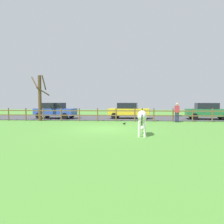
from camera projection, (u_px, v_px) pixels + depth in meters
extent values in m
plane|color=#549338|center=(105.00, 129.00, 13.73)|extent=(60.00, 60.00, 0.00)
cube|color=#47474C|center=(114.00, 117.00, 22.99)|extent=(28.00, 7.40, 0.05)
cylinder|color=brown|center=(9.00, 114.00, 19.37)|extent=(0.11, 0.11, 1.16)
cylinder|color=brown|center=(26.00, 114.00, 19.25)|extent=(0.11, 0.11, 1.16)
cylinder|color=brown|center=(43.00, 114.00, 19.13)|extent=(0.11, 0.11, 1.16)
cylinder|color=brown|center=(61.00, 115.00, 19.01)|extent=(0.11, 0.11, 1.16)
cylinder|color=brown|center=(79.00, 115.00, 18.89)|extent=(0.11, 0.11, 1.16)
cylinder|color=brown|center=(98.00, 115.00, 18.77)|extent=(0.11, 0.11, 1.16)
cylinder|color=brown|center=(116.00, 115.00, 18.65)|extent=(0.11, 0.11, 1.16)
cylinder|color=brown|center=(135.00, 115.00, 18.53)|extent=(0.11, 0.11, 1.16)
cylinder|color=brown|center=(154.00, 115.00, 18.40)|extent=(0.11, 0.11, 1.16)
cylinder|color=brown|center=(173.00, 115.00, 18.28)|extent=(0.11, 0.11, 1.16)
cylinder|color=brown|center=(193.00, 115.00, 18.16)|extent=(0.11, 0.11, 1.16)
cylinder|color=brown|center=(212.00, 115.00, 18.04)|extent=(0.11, 0.11, 1.16)
cube|color=brown|center=(107.00, 115.00, 18.71)|extent=(21.29, 0.06, 0.09)
cube|color=brown|center=(107.00, 111.00, 18.69)|extent=(21.29, 0.06, 0.09)
cylinder|color=#513A23|center=(40.00, 98.00, 19.19)|extent=(0.30, 0.30, 4.09)
cylinder|color=#513A23|center=(44.00, 83.00, 19.09)|extent=(0.11, 0.90, 1.28)
cylinder|color=#513A23|center=(35.00, 83.00, 18.73)|extent=(0.94, 0.62, 1.21)
cylinder|color=#513A23|center=(43.00, 91.00, 18.73)|extent=(0.90, 1.02, 0.75)
ellipsoid|color=white|center=(142.00, 116.00, 10.86)|extent=(0.58, 1.27, 0.56)
cylinder|color=white|center=(139.00, 127.00, 11.31)|extent=(0.11, 0.11, 0.78)
cylinder|color=white|center=(145.00, 127.00, 11.27)|extent=(0.11, 0.11, 0.78)
cylinder|color=white|center=(139.00, 129.00, 10.52)|extent=(0.11, 0.11, 0.78)
cylinder|color=white|center=(145.00, 129.00, 10.48)|extent=(0.11, 0.11, 0.78)
cylinder|color=white|center=(142.00, 119.00, 11.39)|extent=(0.29, 0.61, 0.51)
ellipsoid|color=white|center=(142.00, 128.00, 11.84)|extent=(0.23, 0.45, 0.24)
cube|color=black|center=(142.00, 109.00, 11.09)|extent=(0.08, 0.56, 0.12)
cylinder|color=black|center=(142.00, 120.00, 10.21)|extent=(0.07, 0.19, 0.54)
cylinder|color=black|center=(124.00, 125.00, 15.67)|extent=(0.01, 0.01, 0.06)
cylinder|color=black|center=(124.00, 125.00, 15.63)|extent=(0.01, 0.01, 0.06)
ellipsoid|color=black|center=(124.00, 124.00, 15.65)|extent=(0.18, 0.10, 0.12)
sphere|color=black|center=(125.00, 123.00, 15.64)|extent=(0.07, 0.07, 0.07)
cube|color=#236B38|center=(208.00, 113.00, 20.11)|extent=(4.16, 2.13, 0.70)
cube|color=black|center=(207.00, 106.00, 20.10)|extent=(2.06, 1.76, 0.56)
cylinder|color=black|center=(220.00, 116.00, 20.71)|extent=(0.62, 0.24, 0.60)
cylinder|color=black|center=(191.00, 115.00, 21.21)|extent=(0.62, 0.24, 0.60)
cylinder|color=black|center=(195.00, 117.00, 19.54)|extent=(0.62, 0.24, 0.60)
cube|color=yellow|center=(129.00, 112.00, 21.15)|extent=(4.17, 2.15, 0.70)
cube|color=black|center=(128.00, 106.00, 21.15)|extent=(2.07, 1.77, 0.56)
cylinder|color=black|center=(143.00, 115.00, 21.75)|extent=(0.62, 0.25, 0.60)
cylinder|color=black|center=(142.00, 116.00, 20.08)|extent=(0.62, 0.25, 0.60)
cylinder|color=black|center=(117.00, 115.00, 22.26)|extent=(0.62, 0.25, 0.60)
cylinder|color=black|center=(114.00, 116.00, 20.59)|extent=(0.62, 0.25, 0.60)
cube|color=#2D4CAD|center=(55.00, 112.00, 21.29)|extent=(4.17, 2.17, 0.70)
cube|color=black|center=(54.00, 106.00, 21.28)|extent=(2.07, 1.78, 0.56)
cylinder|color=black|center=(71.00, 115.00, 21.88)|extent=(0.62, 0.25, 0.60)
cylinder|color=black|center=(65.00, 116.00, 20.21)|extent=(0.62, 0.25, 0.60)
cylinder|color=black|center=(47.00, 115.00, 22.40)|extent=(0.62, 0.25, 0.60)
cylinder|color=black|center=(39.00, 116.00, 20.73)|extent=(0.62, 0.25, 0.60)
cylinder|color=#232847|center=(176.00, 117.00, 17.84)|extent=(0.14, 0.14, 0.82)
cylinder|color=#232847|center=(178.00, 117.00, 17.83)|extent=(0.14, 0.14, 0.82)
cube|color=#B7333D|center=(177.00, 109.00, 17.80)|extent=(0.37, 0.23, 0.58)
sphere|color=tan|center=(177.00, 104.00, 17.77)|extent=(0.22, 0.22, 0.22)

